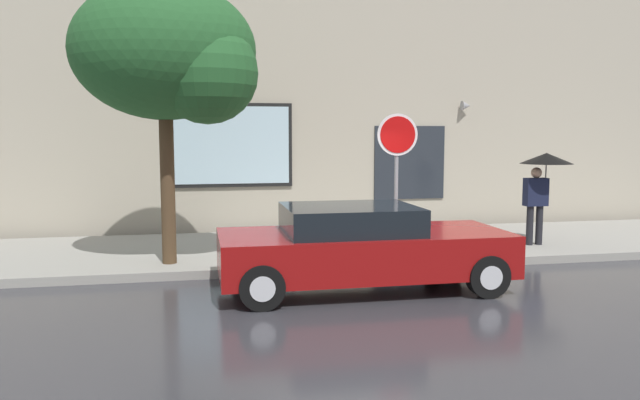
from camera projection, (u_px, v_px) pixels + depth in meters
name	position (u px, v px, depth m)	size (l,w,h in m)	color
ground_plane	(356.00, 287.00, 9.69)	(60.00, 60.00, 0.00)	#333338
sidewalk	(319.00, 248.00, 12.61)	(20.00, 4.00, 0.15)	gray
building_facade	(299.00, 89.00, 14.68)	(20.00, 0.67, 7.00)	#B2A893
parked_car	(361.00, 247.00, 9.51)	(4.44, 1.91, 1.31)	maroon
fire_hydrant	(293.00, 236.00, 11.36)	(0.30, 0.44, 0.76)	white
pedestrian_with_umbrella	(543.00, 171.00, 12.45)	(1.06, 1.06, 1.87)	black
street_tree	(173.00, 56.00, 10.36)	(3.11, 2.65, 4.83)	#4C3823
stop_sign	(397.00, 156.00, 11.16)	(0.76, 0.10, 2.62)	gray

